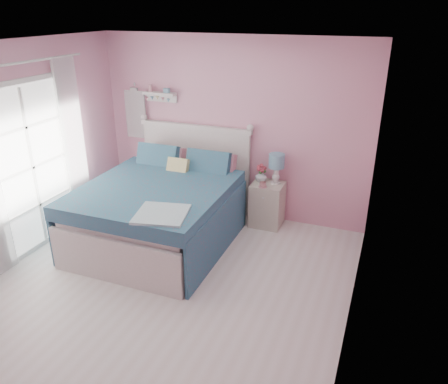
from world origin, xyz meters
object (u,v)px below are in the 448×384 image
Objects in this scene: nightstand at (267,204)px; vase at (261,176)px; teacup at (263,185)px; bed at (162,210)px; table_lamp at (277,163)px.

nightstand is 3.78× the size of vase.
vase is 0.21m from teacup.
vase is at bearing 41.01° from bed.
bed reaches higher than table_lamp.
bed is 1.41m from teacup.
table_lamp is at bearing 55.93° from teacup.
bed reaches higher than nightstand.
teacup is (0.08, -0.19, -0.05)m from vase.
bed reaches higher than teacup.
nightstand is 1.47× the size of table_lamp.
nightstand is at bearing 75.46° from teacup.
nightstand is 0.42m from vase.
table_lamp is 2.58× the size of vase.
nightstand is at bearing -21.90° from vase.
bed is 13.65× the size of vase.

